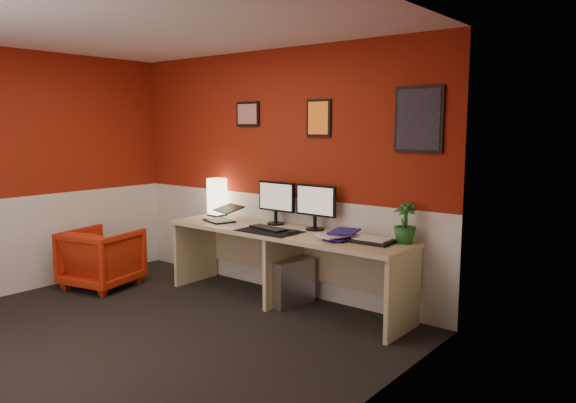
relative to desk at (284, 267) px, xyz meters
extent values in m
cube|color=black|center=(-0.39, -1.41, -0.36)|extent=(4.00, 3.50, 0.01)
cube|color=white|center=(-0.39, -1.41, 2.13)|extent=(4.00, 3.50, 0.01)
cube|color=maroon|center=(-0.39, 0.34, 0.89)|extent=(4.00, 0.01, 2.50)
cube|color=maroon|center=(-2.39, -1.41, 0.89)|extent=(0.01, 3.50, 2.50)
cube|color=maroon|center=(1.61, -1.41, 0.89)|extent=(0.01, 3.50, 2.50)
cube|color=silver|center=(-0.39, 0.34, 0.14)|extent=(4.00, 0.01, 1.00)
cube|color=silver|center=(-2.39, -1.41, 0.14)|extent=(0.01, 3.50, 1.00)
cube|color=silver|center=(1.60, -1.41, 0.14)|extent=(0.01, 3.50, 1.00)
cube|color=tan|center=(0.00, 0.00, 0.00)|extent=(2.60, 0.65, 0.73)
cube|color=#FFE5B2|center=(-1.12, 0.20, 0.56)|extent=(0.16, 0.16, 0.40)
cube|color=black|center=(-0.84, -0.04, 0.47)|extent=(0.38, 0.32, 0.22)
cube|color=black|center=(-0.27, 0.20, 0.66)|extent=(0.45, 0.06, 0.58)
cube|color=black|center=(0.22, 0.20, 0.66)|extent=(0.45, 0.06, 0.58)
cube|color=black|center=(-0.08, -0.13, 0.37)|extent=(0.60, 0.38, 0.01)
cube|color=black|center=(-0.14, -0.07, 0.38)|extent=(0.44, 0.22, 0.02)
cube|color=black|center=(0.19, -0.10, 0.39)|extent=(0.07, 0.10, 0.03)
imported|color=navy|center=(0.57, -0.02, 0.38)|extent=(0.24, 0.30, 0.03)
imported|color=silver|center=(0.53, -0.02, 0.41)|extent=(0.33, 0.38, 0.02)
imported|color=navy|center=(0.56, -0.01, 0.43)|extent=(0.30, 0.35, 0.03)
cube|color=black|center=(0.94, 0.04, 0.38)|extent=(0.36, 0.26, 0.03)
imported|color=#19591E|center=(1.17, 0.20, 0.54)|extent=(0.23, 0.23, 0.35)
cube|color=#99999E|center=(0.07, 0.02, -0.14)|extent=(0.27, 0.48, 0.45)
imported|color=red|center=(-1.89, -0.78, -0.05)|extent=(0.82, 0.83, 0.64)
cube|color=red|center=(-0.76, 0.33, 1.49)|extent=(0.32, 0.02, 0.26)
cube|color=orange|center=(0.16, 0.33, 1.44)|extent=(0.28, 0.02, 0.36)
cube|color=black|center=(1.20, 0.33, 1.42)|extent=(0.44, 0.02, 0.56)
camera|label=1|loc=(3.24, -4.00, 1.36)|focal=34.02mm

